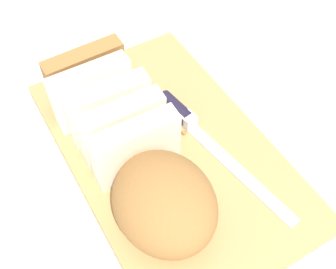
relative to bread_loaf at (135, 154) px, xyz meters
The scene contains 6 objects.
ground_plane 0.09m from the bread_loaf, 74.60° to the right, with size 3.00×3.00×0.00m, color silver.
cutting_board 0.08m from the bread_loaf, 74.60° to the right, with size 0.41×0.25×0.02m, color tan.
bread_loaf is the anchor object (origin of this frame).
bread_knife 0.11m from the bread_loaf, 71.74° to the right, with size 0.25×0.06×0.02m.
crumb_near_knife 0.10m from the bread_loaf, 73.94° to the right, with size 0.01×0.01×0.01m, color #996633.
crumb_near_loaf 0.06m from the bread_loaf, 162.03° to the right, with size 0.00×0.00×0.00m, color #996633.
Camera 1 is at (-0.28, 0.16, 0.48)m, focal length 44.27 mm.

